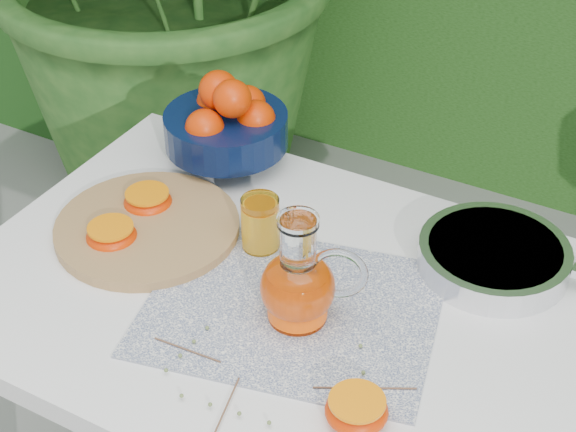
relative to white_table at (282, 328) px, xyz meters
The scene contains 9 objects.
white_table is the anchor object (origin of this frame).
placemat 0.10m from the white_table, 43.50° to the right, with size 0.43×0.34×0.00m, color #0E1E4F.
cutting_board 0.28m from the white_table, behind, with size 0.31×0.31×0.02m, color olive.
fruit_bowl 0.42m from the white_table, 134.19° to the left, with size 0.27×0.27×0.18m.
juice_pitcher 0.16m from the white_table, 39.16° to the right, with size 0.17×0.14×0.18m.
juice_tumbler 0.17m from the white_table, 137.02° to the left, with size 0.07×0.07×0.09m.
saute_pan 0.36m from the white_table, 37.63° to the left, with size 0.43×0.26×0.05m.
orange_halves 0.17m from the white_table, 159.12° to the right, with size 0.61×0.34×0.04m.
thyme_sprigs 0.22m from the white_table, 68.62° to the right, with size 0.37×0.25×0.01m.
Camera 1 is at (0.40, -0.80, 1.66)m, focal length 55.00 mm.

